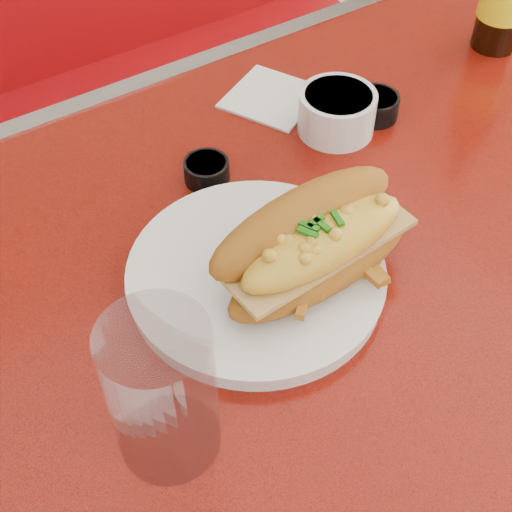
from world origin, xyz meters
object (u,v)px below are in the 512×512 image
diner_table (400,303)px  mac_hoagie (315,242)px  dinner_plate (256,275)px  fork (307,243)px  gravy_ramekin (337,111)px  water_tumbler (162,392)px  booth_bench_far (140,154)px  sauce_cup_right (375,105)px  sauce_cup_left (206,170)px

diner_table → mac_hoagie: bearing=-176.2°
dinner_plate → fork: bearing=1.6°
gravy_ramekin → water_tumbler: size_ratio=0.72×
mac_hoagie → fork: (0.02, 0.03, -0.04)m
booth_bench_far → dinner_plate: 0.95m
mac_hoagie → booth_bench_far: bearing=75.4°
booth_bench_far → dinner_plate: booth_bench_far is taller
water_tumbler → sauce_cup_right: bearing=30.1°
gravy_ramekin → sauce_cup_left: 0.18m
sauce_cup_left → fork: bearing=-80.7°
gravy_ramekin → fork: bearing=-135.9°
booth_bench_far → sauce_cup_right: 0.82m
diner_table → water_tumbler: (-0.37, -0.09, 0.24)m
dinner_plate → water_tumbler: water_tumbler is taller
fork → gravy_ramekin: gravy_ramekin is taller
booth_bench_far → dinner_plate: bearing=-104.8°
diner_table → mac_hoagie: (-0.16, -0.01, 0.22)m
gravy_ramekin → dinner_plate: bearing=-145.3°
gravy_ramekin → sauce_cup_left: gravy_ramekin is taller
mac_hoagie → water_tumbler: size_ratio=1.49×
mac_hoagie → sauce_cup_right: bearing=34.2°
dinner_plate → water_tumbler: 0.20m
sauce_cup_right → mac_hoagie: bearing=-142.3°
sauce_cup_left → gravy_ramekin: bearing=-2.9°
gravy_ramekin → sauce_cup_left: (-0.18, 0.01, -0.01)m
diner_table → dinner_plate: 0.27m
booth_bench_far → water_tumbler: bearing=-112.3°
diner_table → water_tumbler: size_ratio=8.10×
fork → sauce_cup_left: bearing=14.2°
booth_bench_far → mac_hoagie: (-0.16, -0.82, 0.54)m
dinner_plate → sauce_cup_right: size_ratio=3.80×
fork → gravy_ramekin: (0.16, 0.15, 0.01)m
water_tumbler → mac_hoagie: bearing=19.9°
booth_bench_far → fork: 0.95m
dinner_plate → sauce_cup_right: (0.28, 0.15, 0.01)m
gravy_ramekin → sauce_cup_right: bearing=-4.7°
sauce_cup_left → dinner_plate: bearing=-103.3°
dinner_plate → gravy_ramekin: 0.27m
gravy_ramekin → water_tumbler: 0.46m
diner_table → gravy_ramekin: gravy_ramekin is taller
diner_table → mac_hoagie: mac_hoagie is taller
gravy_ramekin → water_tumbler: bearing=-145.7°
booth_bench_far → sauce_cup_left: size_ratio=17.12×
fork → diner_table: bearing=-93.9°
mac_hoagie → sauce_cup_right: size_ratio=3.18×
mac_hoagie → dinner_plate: bearing=143.5°
mac_hoagie → gravy_ramekin: size_ratio=2.09×
diner_table → booth_bench_far: booth_bench_far is taller
fork → sauce_cup_left: size_ratio=2.02×
dinner_plate → sauce_cup_right: 0.32m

